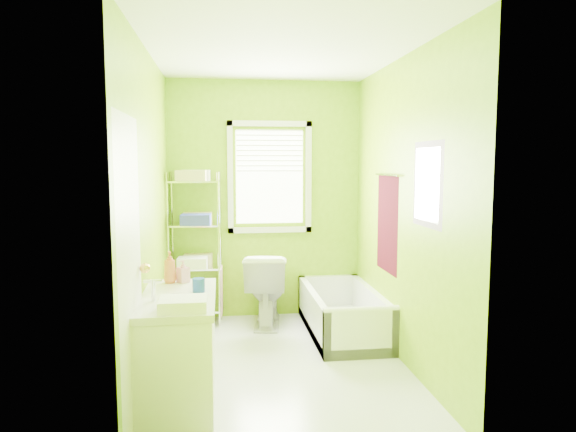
{
  "coord_description": "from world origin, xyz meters",
  "views": [
    {
      "loc": [
        -0.48,
        -4.18,
        1.71
      ],
      "look_at": [
        0.1,
        0.25,
        1.24
      ],
      "focal_mm": 32.0,
      "sensor_mm": 36.0,
      "label": 1
    }
  ],
  "objects": [
    {
      "name": "vanity",
      "position": [
        -0.8,
        -0.58,
        0.42
      ],
      "size": [
        0.53,
        1.03,
        1.03
      ],
      "color": "white",
      "rests_on": "ground"
    },
    {
      "name": "bathtub",
      "position": [
        0.71,
        0.7,
        0.15
      ],
      "size": [
        0.67,
        1.44,
        0.47
      ],
      "color": "white",
      "rests_on": "ground"
    },
    {
      "name": "room_envelope",
      "position": [
        0.0,
        0.0,
        1.55
      ],
      "size": [
        2.14,
        2.94,
        2.62
      ],
      "color": "#78A708",
      "rests_on": "ground"
    },
    {
      "name": "door",
      "position": [
        -1.04,
        -1.0,
        1.0
      ],
      "size": [
        0.09,
        0.8,
        2.0
      ],
      "color": "white",
      "rests_on": "ground"
    },
    {
      "name": "window",
      "position": [
        0.05,
        1.42,
        1.61
      ],
      "size": [
        0.92,
        0.05,
        1.22
      ],
      "color": "white",
      "rests_on": "ground"
    },
    {
      "name": "right_wall_decor",
      "position": [
        1.04,
        -0.02,
        1.32
      ],
      "size": [
        0.04,
        1.48,
        1.17
      ],
      "color": "#410712",
      "rests_on": "ground"
    },
    {
      "name": "toilet",
      "position": [
        -0.02,
        1.11,
        0.39
      ],
      "size": [
        0.54,
        0.82,
        0.78
      ],
      "primitive_type": "imported",
      "rotation": [
        0.0,
        0.0,
        3.0
      ],
      "color": "white",
      "rests_on": "ground"
    },
    {
      "name": "ground",
      "position": [
        0.0,
        0.0,
        0.0
      ],
      "size": [
        2.9,
        2.9,
        0.0
      ],
      "primitive_type": "plane",
      "color": "silver",
      "rests_on": "ground"
    },
    {
      "name": "wire_shelf_unit",
      "position": [
        -0.74,
        1.27,
        1.0
      ],
      "size": [
        0.56,
        0.45,
        1.63
      ],
      "color": "silver",
      "rests_on": "ground"
    }
  ]
}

